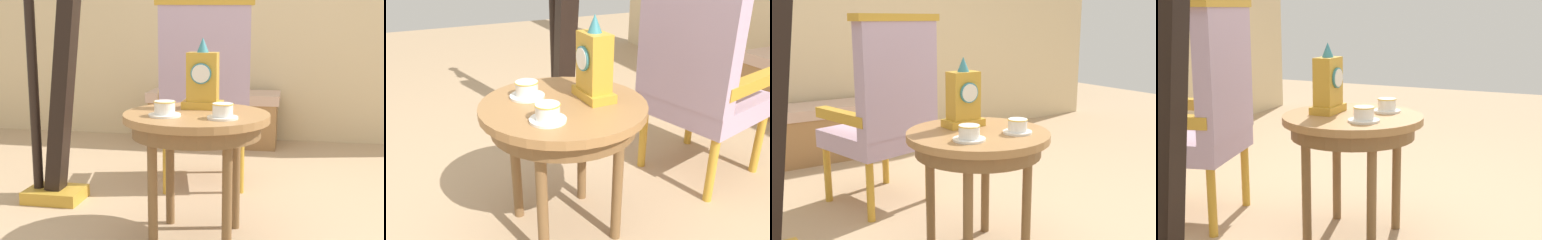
{
  "view_description": "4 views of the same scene",
  "coord_description": "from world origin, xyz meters",
  "views": [
    {
      "loc": [
        0.4,
        -2.33,
        1.01
      ],
      "look_at": [
        -0.07,
        0.08,
        0.55
      ],
      "focal_mm": 49.31,
      "sensor_mm": 36.0,
      "label": 1
    },
    {
      "loc": [
        1.3,
        -0.6,
        1.18
      ],
      "look_at": [
        -0.1,
        0.07,
        0.48
      ],
      "focal_mm": 36.93,
      "sensor_mm": 36.0,
      "label": 2
    },
    {
      "loc": [
        -1.24,
        -1.75,
        1.11
      ],
      "look_at": [
        -0.08,
        0.01,
        0.66
      ],
      "focal_mm": 43.89,
      "sensor_mm": 36.0,
      "label": 3
    },
    {
      "loc": [
        -2.34,
        -1.05,
        1.1
      ],
      "look_at": [
        -0.09,
        -0.04,
        0.59
      ],
      "focal_mm": 51.26,
      "sensor_mm": 36.0,
      "label": 4
    }
  ],
  "objects": [
    {
      "name": "teacup_left",
      "position": [
        -0.15,
        -0.13,
        0.63
      ],
      "size": [
        0.14,
        0.14,
        0.07
      ],
      "color": "white",
      "rests_on": "side_table"
    },
    {
      "name": "mantel_clock",
      "position": [
        -0.03,
        0.11,
        0.74
      ],
      "size": [
        0.19,
        0.11,
        0.34
      ],
      "color": "gold",
      "rests_on": "side_table"
    },
    {
      "name": "window_bench",
      "position": [
        -0.25,
        1.95,
        0.22
      ],
      "size": [
        1.08,
        0.4,
        0.44
      ],
      "color": "#CCA893",
      "rests_on": "ground"
    },
    {
      "name": "teacup_right",
      "position": [
        0.1,
        -0.14,
        0.63
      ],
      "size": [
        0.13,
        0.13,
        0.07
      ],
      "color": "white",
      "rests_on": "side_table"
    },
    {
      "name": "armchair",
      "position": [
        -0.14,
        0.76,
        0.59
      ],
      "size": [
        0.65,
        0.64,
        1.14
      ],
      "color": "#B299B7",
      "rests_on": "ground"
    },
    {
      "name": "side_table",
      "position": [
        -0.03,
        -0.02,
        0.53
      ],
      "size": [
        0.67,
        0.67,
        0.6
      ],
      "color": "#9E7042",
      "rests_on": "ground"
    }
  ]
}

